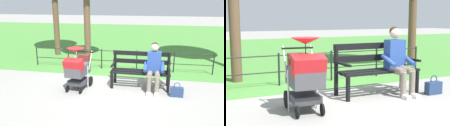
{
  "view_description": "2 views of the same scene",
  "coord_description": "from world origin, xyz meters",
  "views": [
    {
      "loc": [
        -1.25,
        6.05,
        2.34
      ],
      "look_at": [
        -0.06,
        -0.03,
        0.65
      ],
      "focal_mm": 37.16,
      "sensor_mm": 36.0,
      "label": 1
    },
    {
      "loc": [
        2.39,
        4.87,
        1.43
      ],
      "look_at": [
        0.12,
        0.24,
        0.69
      ],
      "focal_mm": 50.35,
      "sensor_mm": 36.0,
      "label": 2
    }
  ],
  "objects": [
    {
      "name": "person_on_bench",
      "position": [
        -1.21,
        0.11,
        0.68
      ],
      "size": [
        0.53,
        0.74,
        1.28
      ],
      "color": "slate",
      "rests_on": "ground"
    },
    {
      "name": "park_bench",
      "position": [
        -0.85,
        -0.12,
        0.53
      ],
      "size": [
        1.6,
        0.61,
        0.96
      ],
      "color": "black",
      "rests_on": "ground"
    },
    {
      "name": "grass_lawn",
      "position": [
        0.0,
        -8.8,
        0.0
      ],
      "size": [
        40.0,
        16.0,
        0.01
      ],
      "primitive_type": "cube",
      "color": "#478438",
      "rests_on": "ground"
    },
    {
      "name": "handbag",
      "position": [
        -1.8,
        0.45,
        0.13
      ],
      "size": [
        0.32,
        0.14,
        0.37
      ],
      "color": "navy",
      "rests_on": "ground"
    },
    {
      "name": "ground_plane",
      "position": [
        0.0,
        0.0,
        0.0
      ],
      "size": [
        60.0,
        60.0,
        0.0
      ],
      "primitive_type": "plane",
      "color": "gray"
    },
    {
      "name": "stroller",
      "position": [
        0.78,
        0.44,
        0.59
      ],
      "size": [
        0.58,
        0.93,
        1.15
      ],
      "color": "black",
      "rests_on": "ground"
    },
    {
      "name": "park_fence",
      "position": [
        0.0,
        -1.59,
        0.41
      ],
      "size": [
        6.19,
        0.04,
        0.7
      ],
      "color": "black",
      "rests_on": "ground"
    }
  ]
}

